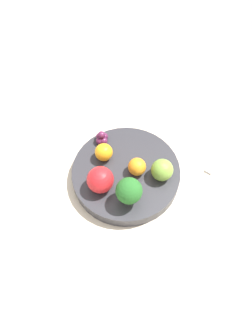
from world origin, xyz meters
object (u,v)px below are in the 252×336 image
object	(u,v)px
grape_cluster	(102,138)
orange_front	(137,167)
spoon	(215,162)
bowl	(126,174)
apple_green	(100,180)
orange_back	(104,152)
broccoli	(129,191)
apple_red	(162,170)

from	to	relation	value
grape_cluster	orange_front	bearing A→B (deg)	179.86
orange_front	spoon	bearing A→B (deg)	-120.82
bowl	apple_green	world-z (taller)	apple_green
spoon	orange_front	bearing A→B (deg)	59.18
apple_green	orange_front	bearing A→B (deg)	-108.18
grape_cluster	apple_green	bearing A→B (deg)	137.30
orange_front	orange_back	distance (m)	0.08
orange_back	grape_cluster	distance (m)	0.05
apple_green	orange_back	bearing A→B (deg)	-47.09
orange_front	broccoli	bearing A→B (deg)	121.55
bowl	orange_back	bearing A→B (deg)	10.48
broccoli	orange_back	world-z (taller)	broccoli
orange_front	grape_cluster	size ratio (longest dim) A/B	1.18
broccoli	grape_cluster	world-z (taller)	broccoli
apple_green	spoon	size ratio (longest dim) A/B	0.76
bowl	broccoli	size ratio (longest dim) A/B	3.50
apple_red	bowl	bearing A→B (deg)	36.09
apple_green	grape_cluster	size ratio (longest dim) A/B	1.70
bowl	orange_front	size ratio (longest dim) A/B	6.11
bowl	orange_back	size ratio (longest dim) A/B	6.03
bowl	grape_cluster	size ratio (longest dim) A/B	7.19
apple_red	orange_front	world-z (taller)	apple_red
orange_front	bowl	bearing A→B (deg)	39.87
apple_red	spoon	distance (m)	0.15
orange_back	broccoli	bearing A→B (deg)	163.15
bowl	apple_red	size ratio (longest dim) A/B	5.02
apple_red	orange_front	distance (m)	0.05
apple_red	broccoli	bearing A→B (deg)	85.67
apple_green	grape_cluster	distance (m)	0.12
apple_red	orange_front	size ratio (longest dim) A/B	1.22
orange_front	spoon	distance (m)	0.19
apple_red	orange_back	distance (m)	0.13
bowl	broccoli	world-z (taller)	broccoli
bowl	orange_back	world-z (taller)	orange_back
broccoli	grape_cluster	bearing A→B (deg)	-21.96
orange_front	spoon	world-z (taller)	orange_front
spoon	apple_red	bearing A→B (deg)	68.31
grape_cluster	spoon	size ratio (longest dim) A/B	0.45
apple_green	apple_red	bearing A→B (deg)	-122.51
apple_green	spoon	distance (m)	0.27
bowl	apple_red	bearing A→B (deg)	-143.91
broccoli	orange_back	bearing A→B (deg)	-16.85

